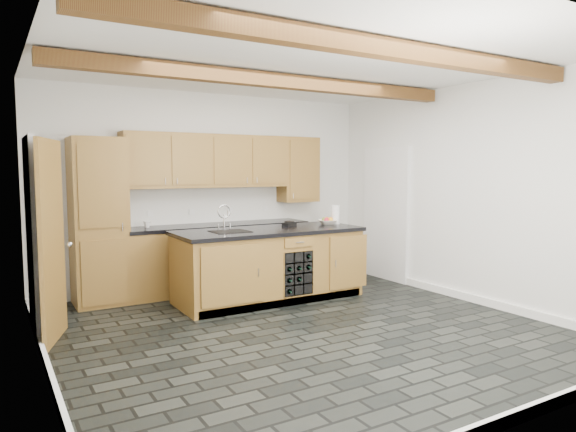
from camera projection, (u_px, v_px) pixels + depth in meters
name	position (u px, v px, depth m)	size (l,w,h in m)	color
ground	(302.00, 329.00, 5.50)	(5.00, 5.00, 0.00)	black
room_shell	(271.00, 185.00, 5.77)	(5.01, 5.00, 5.00)	white
back_cabinetry	(194.00, 222.00, 7.14)	(3.65, 0.62, 2.20)	olive
island	(270.00, 264.00, 6.71)	(2.48, 0.96, 0.93)	olive
faucet	(229.00, 229.00, 6.43)	(0.45, 0.40, 0.34)	black
kitchen_scale	(289.00, 224.00, 7.08)	(0.23, 0.18, 0.06)	black
fruit_bowl	(328.00, 222.00, 7.25)	(0.26, 0.26, 0.06)	silver
fruit_cluster	(328.00, 220.00, 7.24)	(0.16, 0.17, 0.07)	#BD3A19
paper_towel	(335.00, 215.00, 7.30)	(0.12, 0.12, 0.27)	white
mug	(147.00, 224.00, 6.84)	(0.10, 0.10, 0.09)	white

